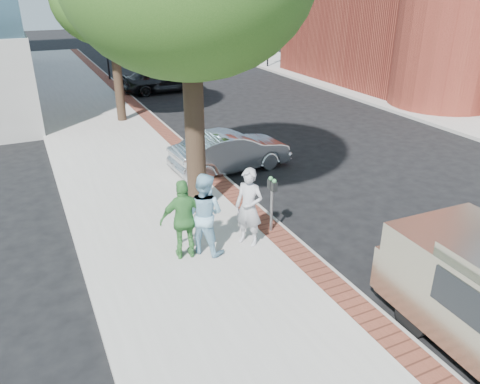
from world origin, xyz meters
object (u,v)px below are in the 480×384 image
person_gray (249,207)px  person_officer (204,214)px  person_green (185,220)px  sedan_silver (231,151)px  bg_car (163,79)px  parking_meter (272,193)px

person_gray → person_officer: 1.09m
person_officer → person_green: size_ratio=1.03×
person_gray → person_green: size_ratio=1.01×
person_gray → sedan_silver: 5.23m
sedan_silver → bg_car: size_ratio=0.89×
person_gray → person_officer: person_officer is taller
person_green → sedan_silver: bearing=-114.8°
person_gray → person_green: (-1.57, 0.09, -0.01)m
person_gray → sedan_silver: person_gray is taller
person_gray → bg_car: (3.24, 17.84, -0.33)m
person_gray → person_green: 1.57m
parking_meter → sedan_silver: size_ratio=0.36×
sedan_silver → bg_car: bearing=-10.8°
person_green → sedan_silver: (3.31, 4.83, -0.42)m
person_green → sedan_silver: 5.87m
parking_meter → person_officer: (-1.87, -0.18, -0.07)m
sedan_silver → bg_car: (1.50, 12.93, 0.11)m
person_gray → sedan_silver: size_ratio=0.47×
parking_meter → person_gray: person_gray is taller
person_officer → sedan_silver: 5.58m
parking_meter → person_officer: 1.88m
parking_meter → person_officer: person_officer is taller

